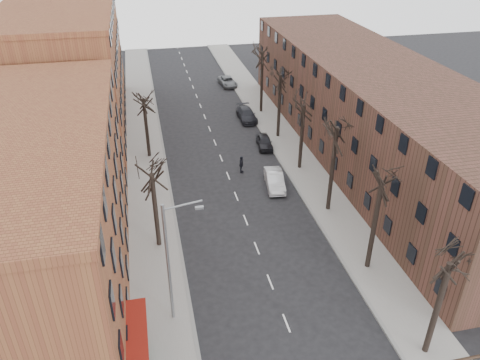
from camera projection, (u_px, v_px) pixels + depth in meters
sidewalk_left at (145, 152)px, 51.93m from camera, size 4.00×90.00×0.15m
sidewalk_right at (284, 139)px, 54.88m from camera, size 4.00×90.00×0.15m
building_left_near at (25, 218)px, 30.58m from camera, size 12.00×26.00×12.00m
building_left_far at (67, 72)px, 54.58m from camera, size 12.00×28.00×14.00m
building_right at (372, 110)px, 49.65m from camera, size 12.00×50.00×10.00m
tree_right_a at (424, 352)px, 28.65m from camera, size 5.20×5.20×10.00m
tree_right_b at (367, 267)px, 35.41m from camera, size 5.20×5.20×10.80m
tree_right_c at (328, 210)px, 42.17m from camera, size 5.20×5.20×11.60m
tree_right_d at (299, 168)px, 48.93m from camera, size 5.20×5.20×10.00m
tree_right_e at (278, 137)px, 55.68m from camera, size 5.20×5.20×10.80m
tree_right_f at (261, 112)px, 62.44m from camera, size 5.20×5.20×11.60m
tree_left_a at (159, 246)px, 37.68m from camera, size 5.20×5.20×9.50m
tree_left_b at (150, 157)px, 51.20m from camera, size 5.20×5.20×9.50m
streetlight at (171, 259)px, 28.51m from camera, size 2.45×0.22×9.03m
silver_sedan at (275, 180)px, 45.29m from camera, size 2.17×4.74×1.51m
parked_car_near at (264, 142)px, 52.92m from camera, size 1.94×4.03×1.33m
parked_car_mid at (247, 114)px, 59.81m from camera, size 2.05×4.99×1.45m
parked_car_far at (228, 81)px, 71.46m from camera, size 2.53×4.87×1.31m
pedestrian_crossing at (241, 165)px, 47.66m from camera, size 0.72×1.16×1.84m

